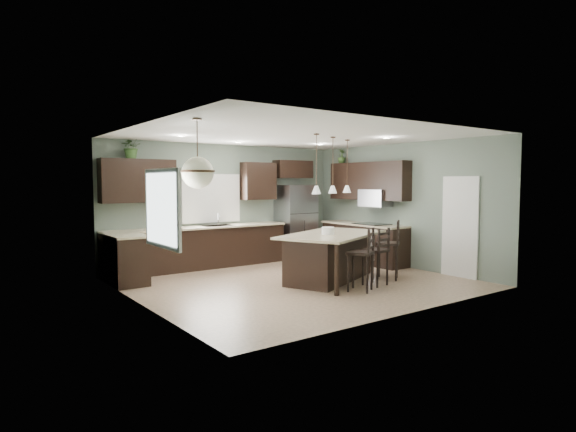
% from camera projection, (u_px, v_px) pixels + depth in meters
% --- Properties ---
extents(ground, '(6.00, 6.00, 0.00)m').
position_uv_depth(ground, '(296.00, 282.00, 9.26)').
color(ground, '#9E8466').
rests_on(ground, ground).
extents(pantry_door, '(0.04, 0.82, 2.04)m').
position_uv_depth(pantry_door, '(460.00, 227.00, 9.69)').
color(pantry_door, white).
rests_on(pantry_door, ground).
extents(window_back, '(1.35, 0.02, 1.00)m').
position_uv_depth(window_back, '(211.00, 198.00, 11.12)').
color(window_back, white).
rests_on(window_back, room_shell).
extents(window_left, '(0.02, 1.10, 1.00)m').
position_uv_depth(window_left, '(161.00, 209.00, 6.75)').
color(window_left, white).
rests_on(window_left, room_shell).
extents(left_return_cabs, '(0.60, 0.90, 0.90)m').
position_uv_depth(left_return_cabs, '(127.00, 261.00, 9.01)').
color(left_return_cabs, black).
rests_on(left_return_cabs, ground).
extents(left_return_countertop, '(0.66, 0.96, 0.04)m').
position_uv_depth(left_return_countertop, '(127.00, 236.00, 8.99)').
color(left_return_countertop, beige).
rests_on(left_return_countertop, left_return_cabs).
extents(back_lower_cabs, '(4.20, 0.60, 0.90)m').
position_uv_depth(back_lower_cabs, '(199.00, 248.00, 10.71)').
color(back_lower_cabs, black).
rests_on(back_lower_cabs, ground).
extents(back_countertop, '(4.20, 0.66, 0.04)m').
position_uv_depth(back_countertop, '(200.00, 227.00, 10.66)').
color(back_countertop, beige).
rests_on(back_countertop, back_lower_cabs).
extents(sink_inset, '(0.70, 0.45, 0.01)m').
position_uv_depth(sink_inset, '(218.00, 226.00, 10.92)').
color(sink_inset, gray).
rests_on(sink_inset, back_countertop).
extents(faucet, '(0.02, 0.02, 0.28)m').
position_uv_depth(faucet, '(218.00, 219.00, 10.89)').
color(faucet, silver).
rests_on(faucet, back_countertop).
extents(back_upper_left, '(1.55, 0.34, 0.90)m').
position_uv_depth(back_upper_left, '(138.00, 181.00, 9.94)').
color(back_upper_left, black).
rests_on(back_upper_left, room_shell).
extents(back_upper_right, '(0.85, 0.34, 0.90)m').
position_uv_depth(back_upper_right, '(258.00, 181.00, 11.68)').
color(back_upper_right, black).
rests_on(back_upper_right, room_shell).
extents(fridge_header, '(1.05, 0.34, 0.45)m').
position_uv_depth(fridge_header, '(293.00, 169.00, 12.27)').
color(fridge_header, black).
rests_on(fridge_header, room_shell).
extents(right_lower_cabs, '(0.60, 2.35, 0.90)m').
position_uv_depth(right_lower_cabs, '(364.00, 244.00, 11.52)').
color(right_lower_cabs, black).
rests_on(right_lower_cabs, ground).
extents(right_countertop, '(0.66, 2.35, 0.04)m').
position_uv_depth(right_countertop, '(363.00, 224.00, 11.48)').
color(right_countertop, beige).
rests_on(right_countertop, right_lower_cabs).
extents(cooktop, '(0.58, 0.75, 0.02)m').
position_uv_depth(cooktop, '(372.00, 224.00, 11.26)').
color(cooktop, black).
rests_on(cooktop, right_countertop).
extents(wall_oven_front, '(0.01, 0.72, 0.60)m').
position_uv_depth(wall_oven_front, '(363.00, 246.00, 11.12)').
color(wall_oven_front, gray).
rests_on(wall_oven_front, right_lower_cabs).
extents(right_upper_cabs, '(0.34, 2.35, 0.90)m').
position_uv_depth(right_upper_cabs, '(368.00, 181.00, 11.50)').
color(right_upper_cabs, black).
rests_on(right_upper_cabs, room_shell).
extents(microwave, '(0.40, 0.75, 0.40)m').
position_uv_depth(microwave, '(375.00, 198.00, 11.27)').
color(microwave, gray).
rests_on(microwave, right_upper_cabs).
extents(refrigerator, '(0.90, 0.74, 1.85)m').
position_uv_depth(refrigerator, '(295.00, 222.00, 12.21)').
color(refrigerator, '#9B9BA3').
rests_on(refrigerator, ground).
extents(kitchen_island, '(2.73, 2.20, 0.92)m').
position_uv_depth(kitchen_island, '(332.00, 257.00, 9.39)').
color(kitchen_island, black).
rests_on(kitchen_island, ground).
extents(serving_dish, '(0.24, 0.24, 0.14)m').
position_uv_depth(serving_dish, '(328.00, 231.00, 9.18)').
color(serving_dish, silver).
rests_on(serving_dish, kitchen_island).
extents(bar_stool_left, '(0.57, 0.57, 1.12)m').
position_uv_depth(bar_stool_left, '(360.00, 260.00, 8.44)').
color(bar_stool_left, black).
rests_on(bar_stool_left, ground).
extents(bar_stool_center, '(0.46, 0.46, 1.08)m').
position_uv_depth(bar_stool_center, '(375.00, 257.00, 8.92)').
color(bar_stool_center, black).
rests_on(bar_stool_center, ground).
extents(bar_stool_right, '(0.61, 0.61, 1.17)m').
position_uv_depth(bar_stool_right, '(388.00, 250.00, 9.50)').
color(bar_stool_right, black).
rests_on(bar_stool_right, ground).
extents(pendant_left, '(0.17, 0.17, 1.10)m').
position_uv_depth(pendant_left, '(316.00, 164.00, 8.66)').
color(pendant_left, white).
rests_on(pendant_left, room_shell).
extents(pendant_center, '(0.17, 0.17, 1.10)m').
position_uv_depth(pendant_center, '(333.00, 165.00, 9.27)').
color(pendant_center, silver).
rests_on(pendant_center, room_shell).
extents(pendant_right, '(0.17, 0.17, 1.10)m').
position_uv_depth(pendant_right, '(347.00, 166.00, 9.87)').
color(pendant_right, white).
rests_on(pendant_right, room_shell).
extents(chandelier, '(0.48, 0.48, 0.97)m').
position_uv_depth(chandelier, '(197.00, 154.00, 6.62)').
color(chandelier, '#EAE7BF').
rests_on(chandelier, room_shell).
extents(plant_back_left, '(0.55, 0.52, 0.48)m').
position_uv_depth(plant_back_left, '(131.00, 147.00, 9.79)').
color(plant_back_left, '#305123').
rests_on(plant_back_left, back_upper_left).
extents(plant_right_wall, '(0.22, 0.22, 0.36)m').
position_uv_depth(plant_right_wall, '(342.00, 156.00, 12.18)').
color(plant_right_wall, '#385525').
rests_on(plant_right_wall, right_upper_cabs).
extents(room_shell, '(6.00, 6.00, 6.00)m').
position_uv_depth(room_shell, '(296.00, 194.00, 9.14)').
color(room_shell, slate).
rests_on(room_shell, ground).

